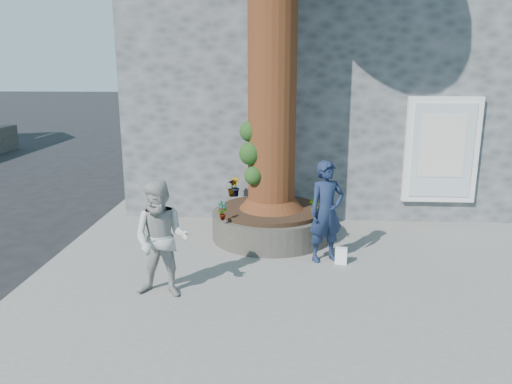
{
  "coord_description": "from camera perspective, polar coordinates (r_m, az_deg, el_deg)",
  "views": [
    {
      "loc": [
        1.08,
        -7.34,
        3.4
      ],
      "look_at": [
        0.56,
        1.14,
        1.25
      ],
      "focal_mm": 35.0,
      "sensor_mm": 36.0,
      "label": 1
    }
  ],
  "objects": [
    {
      "name": "plant_a",
      "position": [
        8.92,
        -3.89,
        -2.11
      ],
      "size": [
        0.23,
        0.22,
        0.36
      ],
      "primitive_type": "imported",
      "rotation": [
        0.0,
        0.0,
        0.69
      ],
      "color": "gray",
      "rests_on": "planter"
    },
    {
      "name": "woman",
      "position": [
        7.31,
        -10.77,
        -5.37
      ],
      "size": [
        0.9,
        0.73,
        1.73
      ],
      "primitive_type": "imported",
      "rotation": [
        0.0,
        0.0,
        -0.1
      ],
      "color": "#A9A7A2",
      "rests_on": "pavement"
    },
    {
      "name": "pavement",
      "position": [
        8.99,
        6.01,
        -7.68
      ],
      "size": [
        9.0,
        8.0,
        0.12
      ],
      "primitive_type": "cube",
      "color": "slate",
      "rests_on": "ground"
    },
    {
      "name": "stone_shop",
      "position": [
        14.6,
        9.38,
        13.08
      ],
      "size": [
        10.3,
        8.3,
        6.3
      ],
      "color": "#474A4C",
      "rests_on": "ground"
    },
    {
      "name": "shopping_bag",
      "position": [
        8.7,
        9.7,
        -7.18
      ],
      "size": [
        0.22,
        0.15,
        0.28
      ],
      "primitive_type": "cube",
      "rotation": [
        0.0,
        0.0,
        -0.16
      ],
      "color": "white",
      "rests_on": "pavement"
    },
    {
      "name": "planter",
      "position": [
        9.81,
        1.74,
        -3.54
      ],
      "size": [
        2.3,
        2.3,
        0.6
      ],
      "color": "black",
      "rests_on": "pavement"
    },
    {
      "name": "plant_b",
      "position": [
        10.54,
        -2.46,
        0.58
      ],
      "size": [
        0.3,
        0.3,
        0.4
      ],
      "primitive_type": "imported",
      "rotation": [
        0.0,
        0.0,
        2.28
      ],
      "color": "gray",
      "rests_on": "planter"
    },
    {
      "name": "man",
      "position": [
        8.57,
        8.03,
        -2.24
      ],
      "size": [
        0.75,
        0.65,
        1.75
      ],
      "primitive_type": "imported",
      "rotation": [
        0.0,
        0.0,
        0.43
      ],
      "color": "#15213C",
      "rests_on": "pavement"
    },
    {
      "name": "yellow_line",
      "position": [
        9.91,
        -21.51,
        -6.89
      ],
      "size": [
        0.1,
        30.0,
        0.01
      ],
      "primitive_type": "cube",
      "color": "yellow",
      "rests_on": "ground"
    },
    {
      "name": "plant_c",
      "position": [
        10.55,
        -2.71,
        0.52
      ],
      "size": [
        0.29,
        0.29,
        0.37
      ],
      "primitive_type": "imported",
      "rotation": [
        0.0,
        0.0,
        3.77
      ],
      "color": "gray",
      "rests_on": "planter"
    },
    {
      "name": "ground",
      "position": [
        8.16,
        -4.47,
        -10.47
      ],
      "size": [
        120.0,
        120.0,
        0.0
      ],
      "primitive_type": "plane",
      "color": "black",
      "rests_on": "ground"
    },
    {
      "name": "plant_d",
      "position": [
        9.19,
        6.96,
        -1.76
      ],
      "size": [
        0.36,
        0.38,
        0.34
      ],
      "primitive_type": "imported",
      "rotation": [
        0.0,
        0.0,
        5.06
      ],
      "color": "gray",
      "rests_on": "planter"
    }
  ]
}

